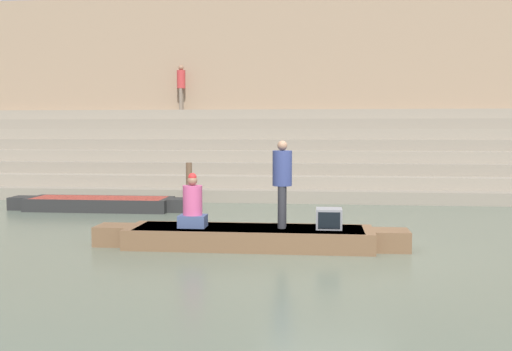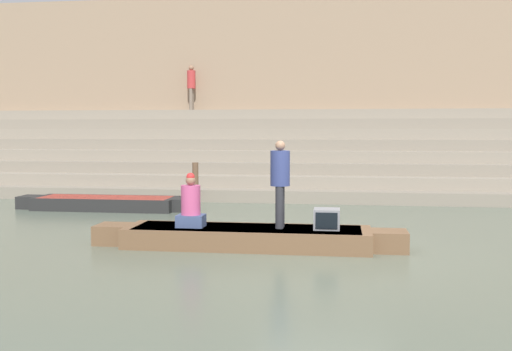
{
  "view_description": "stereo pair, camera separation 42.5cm",
  "coord_description": "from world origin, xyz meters",
  "views": [
    {
      "loc": [
        -0.11,
        -10.87,
        2.24
      ],
      "look_at": [
        -1.44,
        1.51,
        1.28
      ],
      "focal_mm": 42.0,
      "sensor_mm": 36.0,
      "label": 1
    },
    {
      "loc": [
        0.32,
        -10.81,
        2.24
      ],
      "look_at": [
        -1.44,
        1.51,
        1.28
      ],
      "focal_mm": 42.0,
      "sensor_mm": 36.0,
      "label": 2
    }
  ],
  "objects": [
    {
      "name": "ground_plane",
      "position": [
        0.0,
        0.0,
        0.0
      ],
      "size": [
        120.0,
        120.0,
        0.0
      ],
      "primitive_type": "plane",
      "color": "#566051"
    },
    {
      "name": "ghat_steps",
      "position": [
        0.0,
        10.88,
        1.07
      ],
      "size": [
        36.0,
        5.88,
        3.01
      ],
      "color": "gray",
      "rests_on": "ground"
    },
    {
      "name": "back_wall",
      "position": [
        0.0,
        13.56,
        3.73
      ],
      "size": [
        34.2,
        1.28,
        7.52
      ],
      "color": "#937A60",
      "rests_on": "ground"
    },
    {
      "name": "rowboat_main",
      "position": [
        -1.44,
        0.32,
        0.2
      ],
      "size": [
        5.97,
        1.34,
        0.38
      ],
      "rotation": [
        0.0,
        0.0,
        0.02
      ],
      "color": "brown",
      "rests_on": "ground"
    },
    {
      "name": "person_standing",
      "position": [
        -0.82,
        0.39,
        1.33
      ],
      "size": [
        0.37,
        0.37,
        1.65
      ],
      "rotation": [
        0.0,
        0.0,
        0.25
      ],
      "color": "#28282D",
      "rests_on": "rowboat_main"
    },
    {
      "name": "person_rowing",
      "position": [
        -2.52,
        0.24,
        0.79
      ],
      "size": [
        0.52,
        0.41,
        1.04
      ],
      "rotation": [
        0.0,
        0.0,
        -0.15
      ],
      "color": "#3D4C75",
      "rests_on": "rowboat_main"
    },
    {
      "name": "tv_set",
      "position": [
        0.07,
        0.34,
        0.57
      ],
      "size": [
        0.48,
        0.47,
        0.38
      ],
      "rotation": [
        0.0,
        0.0,
        -0.11
      ],
      "color": "slate",
      "rests_on": "rowboat_main"
    },
    {
      "name": "moored_boat_shore",
      "position": [
        -6.19,
        5.06,
        0.19
      ],
      "size": [
        5.09,
        1.22,
        0.35
      ],
      "rotation": [
        0.0,
        0.0,
        0.09
      ],
      "color": "black",
      "rests_on": "ground"
    },
    {
      "name": "mooring_post",
      "position": [
        -3.99,
        6.59,
        0.63
      ],
      "size": [
        0.18,
        0.18,
        1.25
      ],
      "primitive_type": "cylinder",
      "color": "brown",
      "rests_on": "ground"
    },
    {
      "name": "person_on_steps",
      "position": [
        -5.62,
        12.6,
        4.03
      ],
      "size": [
        0.33,
        0.33,
        1.77
      ],
      "rotation": [
        0.0,
        0.0,
        3.11
      ],
      "color": "#756656",
      "rests_on": "ghat_steps"
    }
  ]
}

